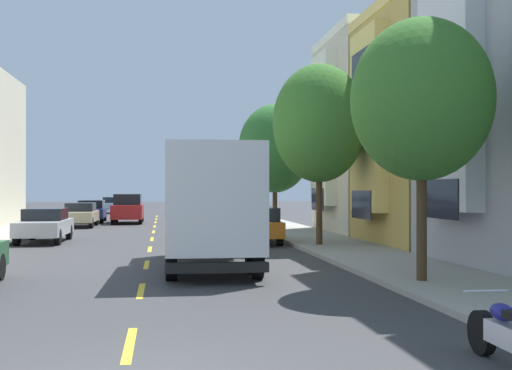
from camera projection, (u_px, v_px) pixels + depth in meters
name	position (u px, v px, depth m)	size (l,w,h in m)	color
ground_plane	(154.00, 228.00, 37.05)	(160.00, 160.00, 0.00)	#38383A
sidewalk_left	(18.00, 231.00, 34.05)	(3.20, 120.00, 0.14)	#A39E93
sidewalk_right	(282.00, 228.00, 36.09)	(3.20, 120.00, 0.14)	#A39E93
lane_centerline_dashes	(153.00, 235.00, 31.60)	(0.14, 47.20, 0.01)	yellow
townhouse_fourth_cream	(456.00, 139.00, 33.33)	(14.34, 6.97, 10.13)	beige
street_tree_nearest	(421.00, 100.00, 14.95)	(3.28, 3.28, 6.07)	#47331E
street_tree_second	(319.00, 123.00, 24.71)	(3.57, 3.57, 6.91)	#47331E
street_tree_third	(275.00, 148.00, 34.46)	(3.89, 3.89, 6.66)	#47331E
delivery_box_truck	(210.00, 201.00, 18.35)	(2.54, 7.52, 3.39)	white
parked_wagon_orange	(255.00, 224.00, 26.96)	(1.93, 4.74, 1.50)	orange
parked_hatchback_sky	(111.00, 205.00, 60.98)	(1.85, 4.05, 1.50)	#7A9EC6
parked_wagon_teal	(207.00, 205.00, 58.23)	(1.92, 4.74, 1.50)	#195B60
parked_wagon_navy	(91.00, 210.00, 44.03)	(1.94, 4.75, 1.50)	navy
parked_pickup_charcoal	(225.00, 211.00, 41.42)	(2.09, 5.33, 1.73)	#333338
parked_sedan_champagne	(80.00, 214.00, 38.59)	(1.81, 4.50, 1.43)	tan
parked_sedan_silver	(45.00, 225.00, 27.40)	(1.82, 4.51, 1.43)	#B2B5BA
parked_suv_white	(212.00, 206.00, 49.51)	(2.06, 4.84, 1.93)	silver
moving_red_sedan	(128.00, 208.00, 42.79)	(1.95, 4.80, 1.93)	#AD1E1E
parked_motorcycle	(509.00, 336.00, 8.05)	(0.62, 2.05, 0.90)	black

